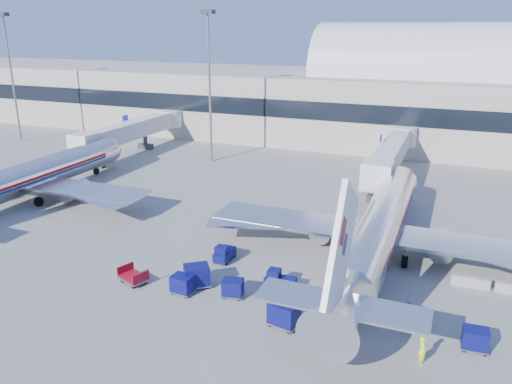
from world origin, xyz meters
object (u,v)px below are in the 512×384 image
at_px(cart_train_b, 197,276).
at_px(mast_far_west, 9,59).
at_px(mast_west, 209,65).
at_px(cart_solo_far, 475,339).
at_px(cart_open_red, 134,278).
at_px(jetbridge_mid, 137,129).
at_px(airliner_main, 379,228).
at_px(airliner_mid, 26,178).
at_px(cart_solo_near, 284,314).
at_px(cart_train_a, 233,288).
at_px(tug_left, 224,253).
at_px(tug_lead, 279,280).
at_px(barrier_near, 471,282).
at_px(cart_train_c, 183,284).
at_px(jetbridge_near, 393,151).
at_px(tug_right, 411,318).
at_px(ramp_worker, 422,350).

bearing_deg(cart_train_b, mast_far_west, 110.30).
height_order(mast_west, cart_solo_far, mast_west).
bearing_deg(cart_solo_far, mast_far_west, 151.51).
bearing_deg(cart_open_red, jetbridge_mid, 144.83).
distance_m(airliner_main, mast_far_west, 75.44).
distance_m(airliner_mid, cart_solo_near, 40.16).
xyz_separation_m(airliner_mid, cart_train_a, (32.69, -11.31, -2.14)).
xyz_separation_m(airliner_mid, mast_west, (12.00, 25.49, 11.87)).
height_order(mast_west, tug_left, mast_west).
height_order(airliner_main, cart_solo_far, airliner_main).
bearing_deg(tug_lead, barrier_near, 19.98).
height_order(mast_far_west, cart_train_a, mast_far_west).
xyz_separation_m(airliner_mid, cart_solo_near, (37.74, -13.60, -1.94)).
bearing_deg(cart_train_c, jetbridge_mid, 133.18).
distance_m(barrier_near, tug_lead, 15.67).
relative_size(airliner_mid, tug_left, 14.96).
xyz_separation_m(mast_west, tug_left, (17.29, -31.35, -14.05)).
relative_size(cart_train_a, cart_open_red, 0.68).
relative_size(jetbridge_near, cart_train_c, 14.95).
height_order(tug_left, cart_solo_far, tug_left).
distance_m(airliner_main, tug_lead, 11.02).
height_order(mast_far_west, cart_train_c, mast_far_west).
bearing_deg(tug_lead, mast_west, 121.20).
relative_size(jetbridge_mid, mast_far_west, 1.22).
relative_size(mast_far_west, mast_west, 1.00).
height_order(tug_lead, tug_right, tug_lead).
xyz_separation_m(mast_west, cart_solo_far, (38.25, -36.94, -13.99)).
bearing_deg(tug_right, cart_train_a, -137.80).
bearing_deg(mast_west, airliner_main, -40.36).
bearing_deg(cart_train_a, barrier_near, 16.35).
height_order(tug_right, cart_train_b, cart_train_b).
xyz_separation_m(jetbridge_near, tug_left, (-10.31, -32.16, -3.19)).
bearing_deg(tug_right, jetbridge_near, 137.42).
relative_size(jetbridge_mid, cart_open_red, 9.97).
relative_size(tug_lead, cart_train_b, 0.97).
height_order(tug_right, cart_train_c, cart_train_c).
height_order(barrier_near, tug_lead, tug_lead).
bearing_deg(cart_solo_far, barrier_near, 88.38).
relative_size(jetbridge_mid, ramp_worker, 14.26).
distance_m(tug_left, ramp_worker, 19.71).
height_order(tug_lead, cart_solo_near, cart_solo_near).
bearing_deg(cart_train_a, cart_train_b, 163.14).
bearing_deg(airliner_mid, ramp_worker, -16.83).
relative_size(mast_far_west, cart_open_red, 8.20).
distance_m(airliner_mid, tug_right, 47.25).
bearing_deg(airliner_mid, cart_open_red, -27.14).
height_order(mast_far_west, cart_solo_far, mast_far_west).
distance_m(airliner_mid, cart_solo_far, 51.58).
relative_size(airliner_main, tug_right, 15.94).
xyz_separation_m(jetbridge_near, cart_solo_far, (10.65, -37.75, -3.12)).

